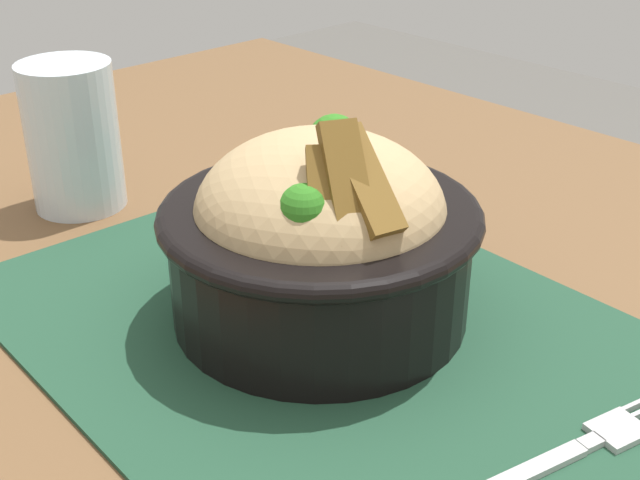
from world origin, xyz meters
The scene contains 5 objects.
table centered at (0.00, 0.00, 0.71)m, with size 1.24×0.80×0.78m.
placemat centered at (-0.02, -0.02, 0.78)m, with size 0.46×0.30×0.00m, color #1E422D.
bowl centered at (-0.06, -0.01, 0.83)m, with size 0.20×0.20×0.13m.
fork centered at (0.11, 0.00, 0.78)m, with size 0.04×0.13×0.00m.
drinking_glass centered at (-0.31, -0.04, 0.83)m, with size 0.07×0.07×0.11m.
Camera 1 is at (0.25, -0.31, 1.06)m, focal length 47.56 mm.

